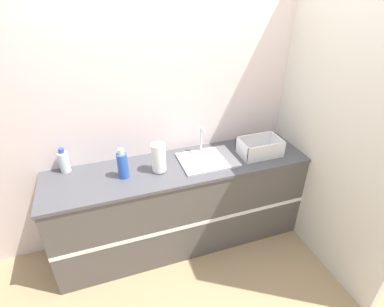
{
  "coord_description": "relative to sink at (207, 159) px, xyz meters",
  "views": [
    {
      "loc": [
        -0.64,
        -1.9,
        2.4
      ],
      "look_at": [
        0.11,
        0.27,
        1.04
      ],
      "focal_mm": 28.0,
      "sensor_mm": 36.0,
      "label": 1
    }
  ],
  "objects": [
    {
      "name": "counter_cabinet",
      "position": [
        -0.27,
        0.0,
        -0.48
      ],
      "size": [
        2.41,
        0.62,
        0.92
      ],
      "color": "#514C47",
      "rests_on": "ground_plane"
    },
    {
      "name": "paper_towel_roll",
      "position": [
        -0.46,
        -0.03,
        0.12
      ],
      "size": [
        0.12,
        0.12,
        0.27
      ],
      "color": "#4C4C51",
      "rests_on": "counter_cabinet"
    },
    {
      "name": "dish_rack",
      "position": [
        0.52,
        -0.05,
        0.04
      ],
      "size": [
        0.39,
        0.25,
        0.16
      ],
      "color": "white",
      "rests_on": "counter_cabinet"
    },
    {
      "name": "wall_back",
      "position": [
        -0.27,
        0.33,
        0.36
      ],
      "size": [
        4.79,
        0.06,
        2.6
      ],
      "color": "silver",
      "rests_on": "ground_plane"
    },
    {
      "name": "ground_plane",
      "position": [
        -0.27,
        -0.29,
        -0.94
      ],
      "size": [
        12.0,
        12.0,
        0.0
      ],
      "primitive_type": "plane",
      "color": "tan"
    },
    {
      "name": "sink",
      "position": [
        0.0,
        0.0,
        0.0
      ],
      "size": [
        0.51,
        0.4,
        0.27
      ],
      "color": "silver",
      "rests_on": "counter_cabinet"
    },
    {
      "name": "bottle_clear",
      "position": [
        -1.24,
        0.24,
        0.08
      ],
      "size": [
        0.09,
        0.09,
        0.23
      ],
      "color": "silver",
      "rests_on": "counter_cabinet"
    },
    {
      "name": "wall_right",
      "position": [
        0.96,
        0.0,
        0.36
      ],
      "size": [
        0.06,
        2.59,
        2.6
      ],
      "color": "beige",
      "rests_on": "ground_plane"
    },
    {
      "name": "bottle_blue",
      "position": [
        -0.77,
        -0.01,
        0.1
      ],
      "size": [
        0.09,
        0.09,
        0.27
      ],
      "color": "#2D56B7",
      "rests_on": "counter_cabinet"
    }
  ]
}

